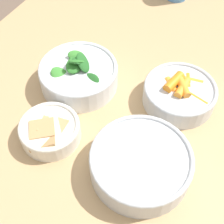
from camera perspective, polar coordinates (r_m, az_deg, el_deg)
name	(u,v)px	position (r m, az deg, el deg)	size (l,w,h in m)	color
dining_table	(105,160)	(0.76, -1.30, -8.74)	(1.34, 0.94, 0.73)	tan
bowl_carrots	(180,93)	(0.73, 12.27, 3.43)	(0.17, 0.17, 0.06)	silver
bowl_greens	(79,75)	(0.75, -6.08, 6.83)	(0.19, 0.19, 0.10)	silver
bowl_beans_hotdog	(141,164)	(0.61, 5.27, -9.38)	(0.20, 0.20, 0.06)	silver
bowl_cookies	(50,130)	(0.67, -11.31, -3.28)	(0.13, 0.13, 0.05)	silver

